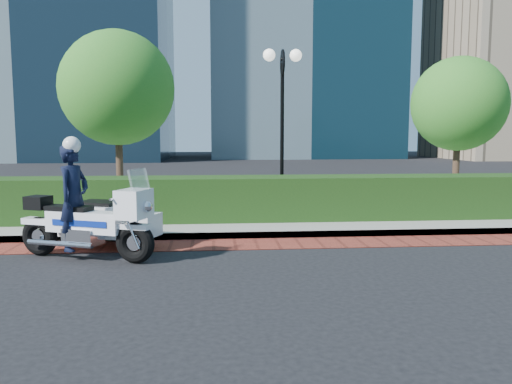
{
  "coord_description": "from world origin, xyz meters",
  "views": [
    {
      "loc": [
        -0.82,
        -8.01,
        2.1
      ],
      "look_at": [
        0.01,
        1.74,
        1.0
      ],
      "focal_mm": 35.0,
      "sensor_mm": 36.0,
      "label": 1
    }
  ],
  "objects": [
    {
      "name": "ground",
      "position": [
        0.0,
        0.0,
        0.0
      ],
      "size": [
        120.0,
        120.0,
        0.0
      ],
      "primitive_type": "plane",
      "color": "black",
      "rests_on": "ground"
    },
    {
      "name": "brick_strip",
      "position": [
        0.0,
        1.5,
        0.01
      ],
      "size": [
        60.0,
        1.0,
        0.01
      ],
      "primitive_type": "cube",
      "color": "maroon",
      "rests_on": "ground"
    },
    {
      "name": "sidewalk",
      "position": [
        0.0,
        6.0,
        0.07
      ],
      "size": [
        60.0,
        8.0,
        0.15
      ],
      "primitive_type": "cube",
      "color": "gray",
      "rests_on": "ground"
    },
    {
      "name": "hedge_main",
      "position": [
        0.0,
        3.6,
        0.65
      ],
      "size": [
        18.0,
        1.2,
        1.0
      ],
      "primitive_type": "cube",
      "color": "black",
      "rests_on": "sidewalk"
    },
    {
      "name": "lamppost",
      "position": [
        1.0,
        5.2,
        2.96
      ],
      "size": [
        1.02,
        0.7,
        4.21
      ],
      "color": "black",
      "rests_on": "sidewalk"
    },
    {
      "name": "tree_b",
      "position": [
        -3.5,
        6.5,
        3.43
      ],
      "size": [
        3.2,
        3.2,
        4.89
      ],
      "color": "#332319",
      "rests_on": "sidewalk"
    },
    {
      "name": "tree_c",
      "position": [
        6.5,
        6.5,
        3.05
      ],
      "size": [
        2.8,
        2.8,
        4.3
      ],
      "color": "#332319",
      "rests_on": "sidewalk"
    },
    {
      "name": "police_motorcycle",
      "position": [
        -2.97,
        0.94,
        0.72
      ],
      "size": [
        2.48,
        2.28,
        2.09
      ],
      "rotation": [
        0.0,
        0.0,
        -0.38
      ],
      "color": "black",
      "rests_on": "ground"
    }
  ]
}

